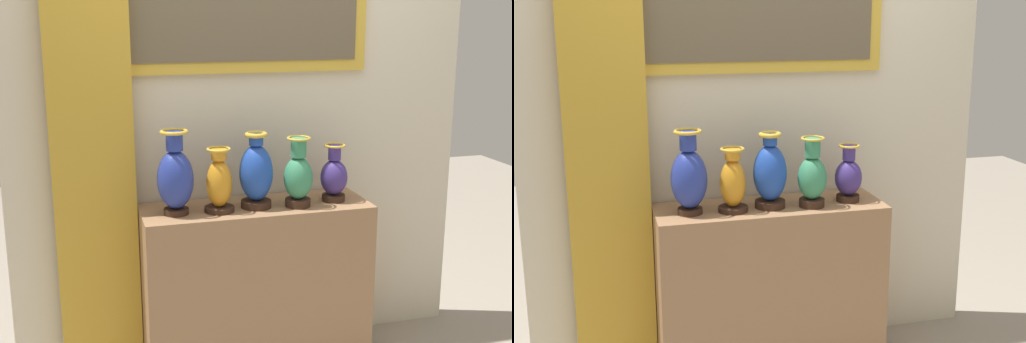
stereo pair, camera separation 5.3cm
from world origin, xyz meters
TOP-DOWN VIEW (x-y plane):
  - display_shelf at (0.00, 0.00)m, footprint 1.19×0.40m
  - back_wall at (-0.01, 0.26)m, footprint 2.50×0.14m
  - curtain_gold at (-0.80, 0.14)m, footprint 0.41×0.08m
  - vase_cobalt at (-0.42, -0.04)m, footprint 0.18×0.18m
  - vase_amber at (-0.20, -0.05)m, footprint 0.15×0.15m
  - vase_sapphire at (-0.01, -0.03)m, footprint 0.17×0.17m
  - vase_jade at (0.20, -0.07)m, footprint 0.15×0.15m
  - vase_indigo at (0.42, -0.02)m, footprint 0.14×0.14m

SIDE VIEW (x-z plane):
  - display_shelf at x=0.00m, z-range 0.00..0.88m
  - vase_indigo at x=0.42m, z-range 0.86..1.17m
  - curtain_gold at x=-0.80m, z-range 0.00..2.05m
  - vase_amber at x=-0.20m, z-range 0.87..1.19m
  - vase_jade at x=0.20m, z-range 0.86..1.22m
  - vase_sapphire at x=-0.01m, z-range 0.87..1.26m
  - vase_cobalt at x=-0.42m, z-range 0.86..1.28m
  - back_wall at x=-0.01m, z-range 0.01..3.08m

